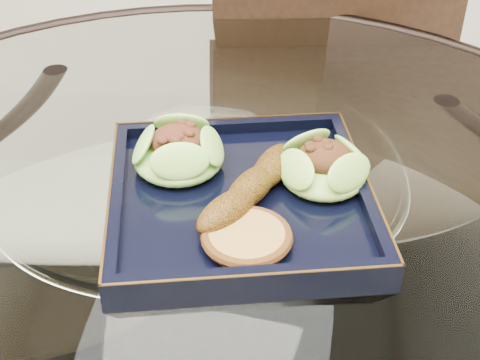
# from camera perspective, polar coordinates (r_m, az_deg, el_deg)

# --- Properties ---
(dining_table) EXTENTS (1.13, 1.13, 0.77)m
(dining_table) POSITION_cam_1_polar(r_m,az_deg,el_deg) (0.83, -2.89, -10.85)
(dining_table) COLOR white
(dining_table) RESTS_ON ground
(dining_chair) EXTENTS (0.53, 0.53, 1.04)m
(dining_chair) POSITION_cam_1_polar(r_m,az_deg,el_deg) (1.16, 8.50, 3.24)
(dining_chair) COLOR black
(dining_chair) RESTS_ON ground
(navy_plate) EXTENTS (0.33, 0.33, 0.02)m
(navy_plate) POSITION_cam_1_polar(r_m,az_deg,el_deg) (0.71, 0.00, -1.97)
(navy_plate) COLOR black
(navy_plate) RESTS_ON dining_table
(lettuce_wrap_left) EXTENTS (0.12, 0.12, 0.04)m
(lettuce_wrap_left) POSITION_cam_1_polar(r_m,az_deg,el_deg) (0.73, -5.29, 2.21)
(lettuce_wrap_left) COLOR #5D952B
(lettuce_wrap_left) RESTS_ON navy_plate
(lettuce_wrap_right) EXTENTS (0.12, 0.12, 0.03)m
(lettuce_wrap_right) POSITION_cam_1_polar(r_m,az_deg,el_deg) (0.71, 7.15, 0.95)
(lettuce_wrap_right) COLOR #66A530
(lettuce_wrap_right) RESTS_ON navy_plate
(roasted_plantain) EXTENTS (0.09, 0.16, 0.03)m
(roasted_plantain) POSITION_cam_1_polar(r_m,az_deg,el_deg) (0.68, 0.93, -0.63)
(roasted_plantain) COLOR #5E3B09
(roasted_plantain) RESTS_ON navy_plate
(crumb_patty) EXTENTS (0.10, 0.10, 0.01)m
(crumb_patty) POSITION_cam_1_polar(r_m,az_deg,el_deg) (0.64, 0.58, -5.00)
(crumb_patty) COLOR #AF7D3A
(crumb_patty) RESTS_ON navy_plate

